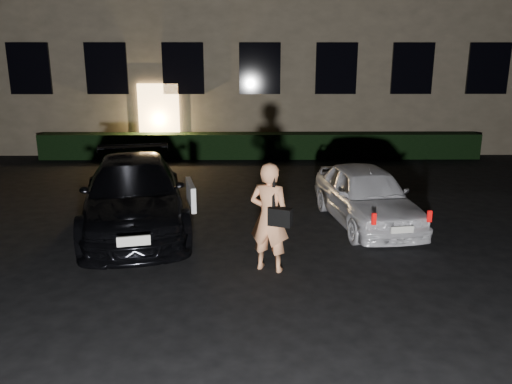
{
  "coord_description": "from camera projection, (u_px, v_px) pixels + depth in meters",
  "views": [
    {
      "loc": [
        -0.3,
        -6.49,
        3.29
      ],
      "look_at": [
        -0.22,
        2.0,
        1.03
      ],
      "focal_mm": 35.0,
      "sensor_mm": 36.0,
      "label": 1
    }
  ],
  "objects": [
    {
      "name": "ground",
      "position": [
        272.0,
        298.0,
        7.12
      ],
      "size": [
        80.0,
        80.0,
        0.0
      ],
      "primitive_type": "plane",
      "color": "black",
      "rests_on": "ground"
    },
    {
      "name": "hedge",
      "position": [
        260.0,
        146.0,
        17.16
      ],
      "size": [
        15.0,
        0.7,
        0.85
      ],
      "primitive_type": "cube",
      "color": "black",
      "rests_on": "ground"
    },
    {
      "name": "sedan",
      "position": [
        134.0,
        194.0,
        9.94
      ],
      "size": [
        2.94,
        5.09,
        1.39
      ],
      "rotation": [
        0.0,
        0.0,
        0.22
      ],
      "color": "black",
      "rests_on": "ground"
    },
    {
      "name": "hatch",
      "position": [
        366.0,
        195.0,
        10.21
      ],
      "size": [
        1.92,
        3.73,
        1.21
      ],
      "rotation": [
        0.0,
        0.0,
        0.14
      ],
      "color": "white",
      "rests_on": "ground"
    },
    {
      "name": "man",
      "position": [
        270.0,
        217.0,
        7.86
      ],
      "size": [
        0.76,
        0.65,
        1.77
      ],
      "rotation": [
        0.0,
        0.0,
        2.77
      ],
      "color": "#E69765",
      "rests_on": "ground"
    }
  ]
}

